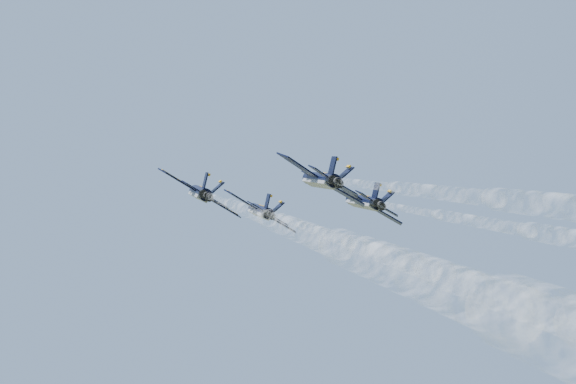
# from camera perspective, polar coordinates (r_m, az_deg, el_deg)

# --- Properties ---
(jet_lead) EXTENTS (9.90, 15.15, 6.03)m
(jet_lead) POSITION_cam_1_polar(r_m,az_deg,el_deg) (123.78, -1.83, -1.26)
(jet_lead) COLOR black
(jet_left) EXTENTS (9.90, 15.15, 6.03)m
(jet_left) POSITION_cam_1_polar(r_m,az_deg,el_deg) (109.86, -5.74, -0.09)
(jet_left) COLOR black
(jet_right) EXTENTS (9.90, 15.15, 6.03)m
(jet_right) POSITION_cam_1_polar(r_m,az_deg,el_deg) (116.17, 4.86, -0.65)
(jet_right) COLOR black
(jet_slot) EXTENTS (9.90, 15.15, 6.03)m
(jet_slot) POSITION_cam_1_polar(r_m,az_deg,el_deg) (100.77, 2.07, 0.78)
(jet_slot) COLOR black
(smoke_trail_lead) EXTENTS (42.67, 90.62, 3.22)m
(smoke_trail_lead) POSITION_cam_1_polar(r_m,az_deg,el_deg) (57.10, 16.00, 9.76)
(smoke_trail_lead) COLOR white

